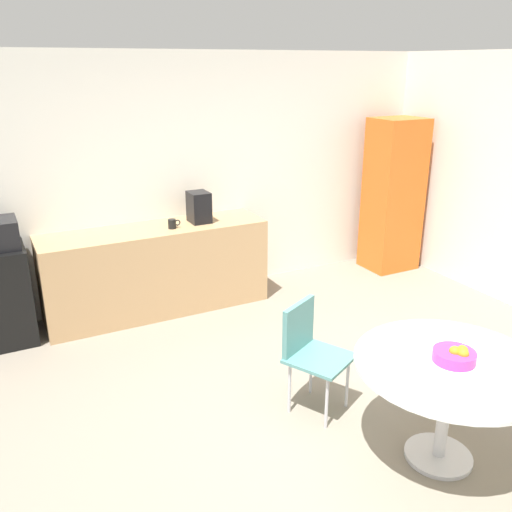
# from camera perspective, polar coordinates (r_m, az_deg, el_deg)

# --- Properties ---
(ground_plane) EXTENTS (6.00, 6.00, 0.00)m
(ground_plane) POSITION_cam_1_polar(r_m,az_deg,el_deg) (4.00, 8.94, -18.86)
(ground_plane) COLOR gray
(wall_back) EXTENTS (6.00, 0.10, 2.60)m
(wall_back) POSITION_cam_1_polar(r_m,az_deg,el_deg) (5.92, -7.70, 8.09)
(wall_back) COLOR white
(wall_back) RESTS_ON ground_plane
(counter_block) EXTENTS (2.28, 0.60, 0.90)m
(counter_block) POSITION_cam_1_polar(r_m,az_deg,el_deg) (5.70, -10.39, -1.43)
(counter_block) COLOR tan
(counter_block) RESTS_ON ground_plane
(locker_cabinet) EXTENTS (0.60, 0.50, 1.86)m
(locker_cabinet) POSITION_cam_1_polar(r_m,az_deg,el_deg) (6.91, 14.23, 6.20)
(locker_cabinet) COLOR orange
(locker_cabinet) RESTS_ON ground_plane
(round_table) EXTENTS (1.19, 1.19, 0.72)m
(round_table) POSITION_cam_1_polar(r_m,az_deg,el_deg) (3.69, 19.63, -12.09)
(round_table) COLOR silver
(round_table) RESTS_ON ground_plane
(chair_teal) EXTENTS (0.56, 0.56, 0.83)m
(chair_teal) POSITION_cam_1_polar(r_m,az_deg,el_deg) (4.06, 5.56, -9.22)
(chair_teal) COLOR silver
(chair_teal) RESTS_ON ground_plane
(fruit_bowl) EXTENTS (0.26, 0.26, 0.11)m
(fruit_bowl) POSITION_cam_1_polar(r_m,az_deg,el_deg) (3.63, 20.23, -9.80)
(fruit_bowl) COLOR #D8338C
(fruit_bowl) RESTS_ON round_table
(mug_white) EXTENTS (0.13, 0.08, 0.09)m
(mug_white) POSITION_cam_1_polar(r_m,az_deg,el_deg) (5.51, -8.79, 3.37)
(mug_white) COLOR black
(mug_white) RESTS_ON counter_block
(coffee_maker) EXTENTS (0.20, 0.24, 0.32)m
(coffee_maker) POSITION_cam_1_polar(r_m,az_deg,el_deg) (5.67, -6.03, 5.14)
(coffee_maker) COLOR black
(coffee_maker) RESTS_ON counter_block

